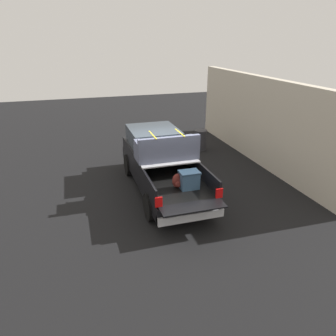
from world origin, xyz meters
The scene contains 4 objects.
ground_plane centered at (0.00, 0.00, 0.00)m, with size 40.00×40.00×0.00m, color black.
pickup_truck centered at (0.39, 0.00, 0.99)m, with size 6.05×2.06×2.23m.
building_facade centered at (1.73, -4.81, 1.80)m, with size 10.44×0.36×3.60m, color beige.
trash_can centered at (3.71, -2.96, 0.50)m, with size 0.60×0.60×0.98m.
Camera 1 is at (-9.70, 2.80, 5.06)m, focal length 33.59 mm.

